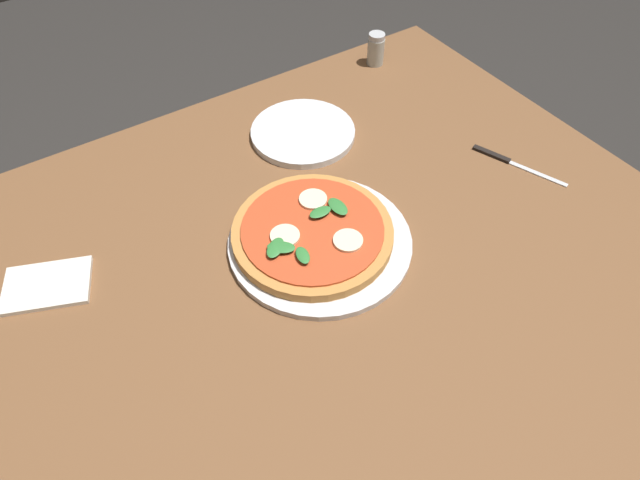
# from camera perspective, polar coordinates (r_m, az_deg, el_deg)

# --- Properties ---
(ground_plane) EXTENTS (6.00, 6.00, 0.00)m
(ground_plane) POSITION_cam_1_polar(r_m,az_deg,el_deg) (1.54, -1.10, -20.97)
(ground_plane) COLOR #2D2B28
(dining_table) EXTENTS (1.32, 1.03, 0.75)m
(dining_table) POSITION_cam_1_polar(r_m,az_deg,el_deg) (0.95, -1.68, -7.47)
(dining_table) COLOR brown
(dining_table) RESTS_ON ground_plane
(serving_tray) EXTENTS (0.30, 0.30, 0.01)m
(serving_tray) POSITION_cam_1_polar(r_m,az_deg,el_deg) (0.91, 0.00, -0.16)
(serving_tray) COLOR silver
(serving_tray) RESTS_ON dining_table
(pizza) EXTENTS (0.26, 0.26, 0.03)m
(pizza) POSITION_cam_1_polar(r_m,az_deg,el_deg) (0.90, -0.78, 0.81)
(pizza) COLOR #C6843F
(pizza) RESTS_ON serving_tray
(plate_white) EXTENTS (0.21, 0.21, 0.01)m
(plate_white) POSITION_cam_1_polar(r_m,az_deg,el_deg) (1.12, -1.77, 10.99)
(plate_white) COLOR white
(plate_white) RESTS_ON dining_table
(napkin) EXTENTS (0.15, 0.13, 0.01)m
(napkin) POSITION_cam_1_polar(r_m,az_deg,el_deg) (0.96, -26.25, -4.20)
(napkin) COLOR white
(napkin) RESTS_ON dining_table
(knife) EXTENTS (0.08, 0.18, 0.01)m
(knife) POSITION_cam_1_polar(r_m,az_deg,el_deg) (1.12, 18.65, 7.74)
(knife) COLOR black
(knife) RESTS_ON dining_table
(pepper_shaker) EXTENTS (0.04, 0.04, 0.07)m
(pepper_shaker) POSITION_cam_1_polar(r_m,az_deg,el_deg) (1.32, 5.76, 18.94)
(pepper_shaker) COLOR #B2B7AD
(pepper_shaker) RESTS_ON dining_table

